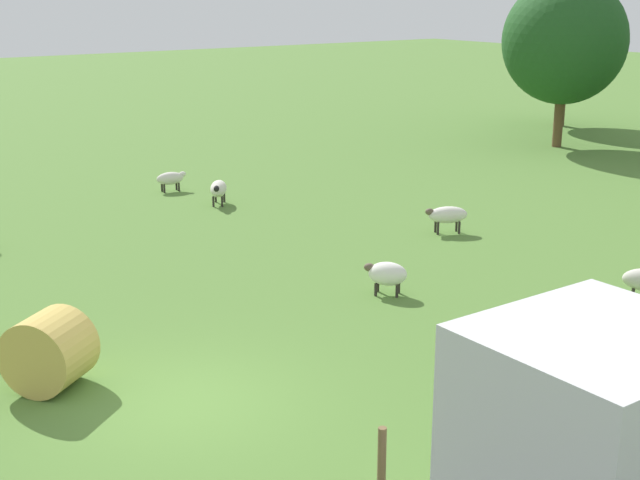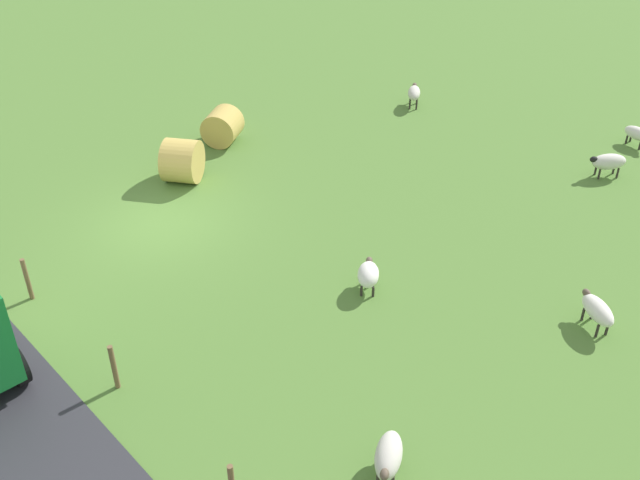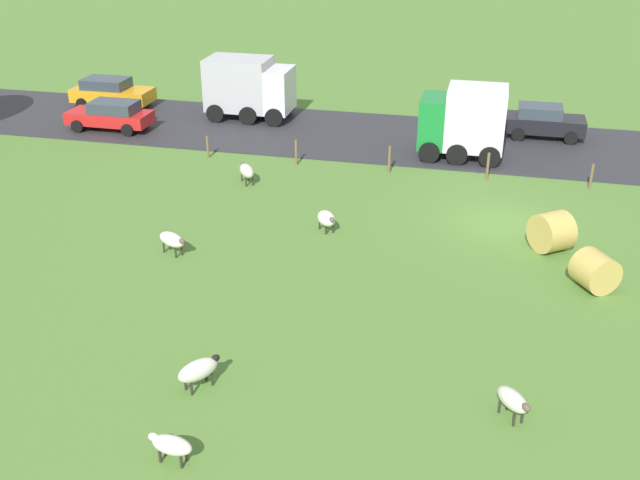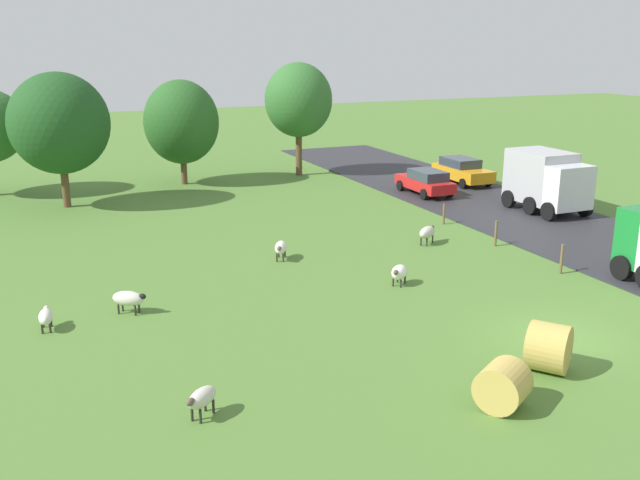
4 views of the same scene
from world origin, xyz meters
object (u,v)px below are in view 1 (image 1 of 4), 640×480
object	(u,v)px
sheep_0	(171,178)
tree_0	(565,41)
sheep_2	(387,274)
hay_bale_1	(49,351)
truck_1	(620,448)
sheep_5	(447,215)
tree_3	(565,44)
sheep_3	(218,189)

from	to	relation	value
sheep_0	tree_0	size ratio (longest dim) A/B	0.15
sheep_2	hay_bale_1	world-z (taller)	hay_bale_1
sheep_2	truck_1	size ratio (longest dim) A/B	0.27
sheep_2	tree_0	distance (m)	22.17
sheep_5	truck_1	xyz separation A→B (m)	(12.52, -9.26, 1.26)
sheep_0	sheep_5	size ratio (longest dim) A/B	0.87
sheep_0	sheep_5	bearing A→B (deg)	23.25
tree_3	sheep_5	bearing A→B (deg)	-58.64
hay_bale_1	tree_3	distance (m)	35.60
hay_bale_1	truck_1	xyz separation A→B (m)	(9.16, 3.67, 1.10)
tree_3	truck_1	distance (m)	37.39
tree_3	hay_bale_1	bearing A→B (deg)	-64.89
tree_0	truck_1	world-z (taller)	tree_0
sheep_3	tree_3	bearing A→B (deg)	101.64
hay_bale_1	tree_0	bearing A→B (deg)	112.17
sheep_5	sheep_0	bearing A→B (deg)	-156.75
tree_0	tree_3	world-z (taller)	tree_0
hay_bale_1	tree_3	size ratio (longest dim) A/B	0.22
tree_0	sheep_3	bearing A→B (deg)	-87.77
tree_3	sheep_0	bearing A→B (deg)	-85.07
sheep_2	tree_3	world-z (taller)	tree_3
sheep_2	sheep_3	size ratio (longest dim) A/B	0.85
sheep_0	sheep_3	size ratio (longest dim) A/B	0.91
sheep_0	truck_1	xyz separation A→B (m)	(22.19, -5.10, 1.34)
sheep_0	tree_0	distance (m)	18.84
sheep_0	sheep_3	world-z (taller)	sheep_3
sheep_2	sheep_5	xyz separation A→B (m)	(-3.07, 4.85, 0.04)
tree_0	truck_1	size ratio (longest dim) A/B	1.93
sheep_5	hay_bale_1	xyz separation A→B (m)	(3.36, -12.93, 0.16)
sheep_3	hay_bale_1	distance (m)	13.82
tree_0	tree_3	bearing A→B (deg)	128.54
hay_bale_1	sheep_3	bearing A→B (deg)	138.30
tree_3	truck_1	xyz separation A→B (m)	(24.20, -28.41, -2.38)
tree_0	sheep_0	bearing A→B (deg)	-96.28
sheep_0	hay_bale_1	size ratio (longest dim) A/B	0.79
sheep_2	tree_0	world-z (taller)	tree_0
hay_bale_1	tree_3	world-z (taller)	tree_3
truck_1	sheep_3	bearing A→B (deg)	164.18
tree_0	truck_1	distance (m)	31.00
tree_3	sheep_3	bearing A→B (deg)	-78.36
sheep_3	sheep_5	world-z (taller)	sheep_3
sheep_3	sheep_2	bearing A→B (deg)	-6.32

